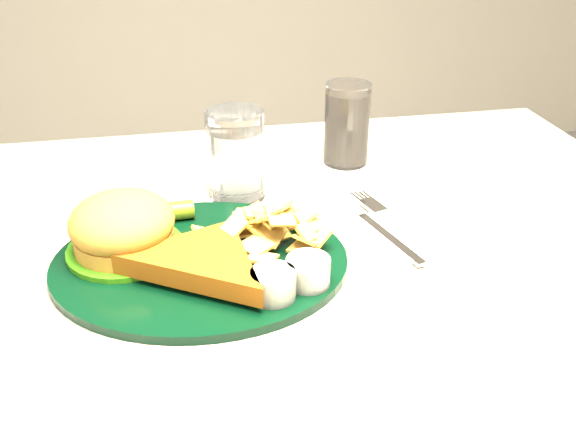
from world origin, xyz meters
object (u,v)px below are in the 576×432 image
water_glass (236,155)px  fork_napkin (387,234)px  dinner_plate (199,238)px  cola_glass (347,124)px

water_glass → fork_napkin: (0.18, -0.16, -0.06)m
dinner_plate → water_glass: bearing=76.6°
dinner_plate → water_glass: size_ratio=2.73×
cola_glass → fork_napkin: bearing=-92.9°
water_glass → fork_napkin: 0.25m
dinner_plate → water_glass: 0.19m
dinner_plate → water_glass: water_glass is taller
cola_glass → fork_napkin: 0.26m
dinner_plate → fork_napkin: size_ratio=1.97×
water_glass → cola_glass: 0.21m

